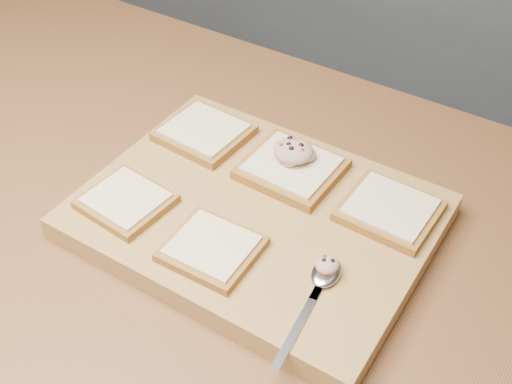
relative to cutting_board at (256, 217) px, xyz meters
The scene contains 11 objects.
island_counter 0.47m from the cutting_board, 140.08° to the left, with size 2.00×0.80×0.90m.
back_counter 1.52m from the cutting_board, 91.05° to the left, with size 3.60×0.62×0.94m.
cutting_board is the anchor object (origin of this frame).
bread_far_left 0.18m from the cutting_board, 149.30° to the left, with size 0.13×0.12×0.02m.
bread_far_center 0.09m from the cutting_board, 86.94° to the left, with size 0.13×0.12×0.02m.
bread_far_right 0.18m from the cutting_board, 28.12° to the left, with size 0.12×0.11×0.02m.
bread_near_left 0.18m from the cutting_board, 149.11° to the right, with size 0.12×0.11×0.02m.
bread_near_center 0.10m from the cutting_board, 91.55° to the right, with size 0.11×0.10×0.02m.
tuna_salad_dollop 0.11m from the cutting_board, 89.76° to the left, with size 0.06×0.06×0.03m.
spoon 0.16m from the cutting_board, 26.11° to the right, with size 0.04×0.18×0.01m.
spoon_salad 0.15m from the cutting_board, 21.86° to the right, with size 0.03×0.03×0.02m.
Camera 1 is at (0.36, -0.55, 1.54)m, focal length 45.00 mm.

